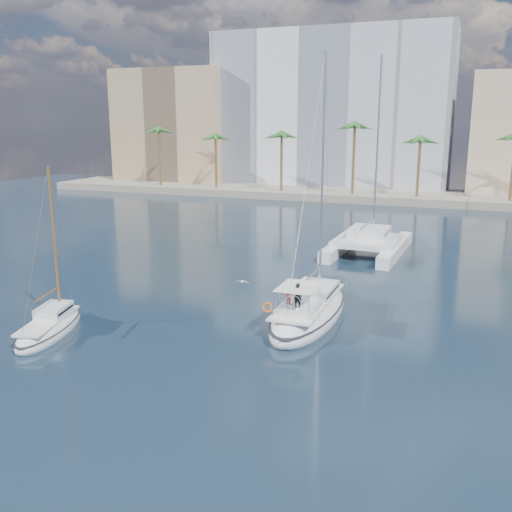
% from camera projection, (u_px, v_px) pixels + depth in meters
% --- Properties ---
extents(ground, '(160.00, 160.00, 0.00)m').
position_uv_depth(ground, '(249.00, 317.00, 37.30)').
color(ground, black).
rests_on(ground, ground).
extents(quay, '(120.00, 14.00, 1.20)m').
position_uv_depth(quay, '(386.00, 196.00, 92.66)').
color(quay, gray).
rests_on(quay, ground).
extents(building_modern, '(42.00, 16.00, 28.00)m').
position_uv_depth(building_modern, '(333.00, 112.00, 104.60)').
color(building_modern, white).
rests_on(building_modern, ground).
extents(building_tan_left, '(22.00, 14.00, 22.00)m').
position_uv_depth(building_tan_left, '(178.00, 128.00, 111.99)').
color(building_tan_left, tan).
rests_on(building_tan_left, ground).
extents(palm_left, '(3.60, 3.60, 12.30)m').
position_uv_depth(palm_left, '(186.00, 134.00, 98.48)').
color(palm_left, brown).
rests_on(palm_left, ground).
extents(palm_centre, '(3.60, 3.60, 12.30)m').
position_uv_depth(palm_centre, '(385.00, 136.00, 86.78)').
color(palm_centre, brown).
rests_on(palm_centre, ground).
extents(main_sloop, '(3.81, 11.88, 17.61)m').
position_uv_depth(main_sloop, '(309.00, 311.00, 36.82)').
color(main_sloop, silver).
rests_on(main_sloop, ground).
extents(small_sloop, '(4.05, 7.69, 10.56)m').
position_uv_depth(small_sloop, '(50.00, 327.00, 34.34)').
color(small_sloop, silver).
rests_on(small_sloop, ground).
extents(catamaran, '(6.95, 13.06, 18.55)m').
position_uv_depth(catamaran, '(368.00, 241.00, 55.15)').
color(catamaran, silver).
rests_on(catamaran, ground).
extents(seagull, '(1.07, 0.46, 0.20)m').
position_uv_depth(seagull, '(243.00, 282.00, 43.74)').
color(seagull, silver).
rests_on(seagull, ground).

